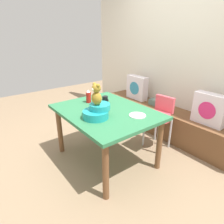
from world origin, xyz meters
The scene contains 13 objects.
ground_plane centered at (0.00, 0.00, 0.00)m, with size 8.00×8.00×0.00m, color #8C7256.
back_wall centered at (0.00, 1.53, 1.30)m, with size 4.40×0.10×2.60m, color silver.
window_bench centered at (0.00, 1.26, 0.23)m, with size 2.60×0.44×0.46m, color brown.
pillow_floral_left centered at (-0.70, 1.24, 0.68)m, with size 0.44×0.15×0.44m.
pillow_floral_right centered at (0.72, 1.24, 0.68)m, with size 0.44×0.15×0.44m.
book_stack centered at (-0.24, 1.26, 0.51)m, with size 0.20×0.14×0.10m, color slate.
dining_table centered at (0.00, 0.00, 0.64)m, with size 1.31×1.01×0.74m.
highchair centered at (0.21, 0.82, 0.52)m, with size 0.35×0.48×0.79m.
infant_seat_teal centered at (0.12, -0.21, 0.81)m, with size 0.30×0.33×0.16m.
teddy_bear centered at (0.12, -0.21, 1.02)m, with size 0.13×0.12×0.25m.
ketchup_bottle centered at (-0.39, -0.02, 0.83)m, with size 0.07×0.07×0.18m.
coffee_mug centered at (-0.23, 0.16, 0.79)m, with size 0.12×0.08×0.09m.
dinner_plate_near centered at (0.38, 0.19, 0.75)m, with size 0.20×0.20×0.01m, color white.
Camera 1 is at (1.87, -1.34, 1.67)m, focal length 31.24 mm.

